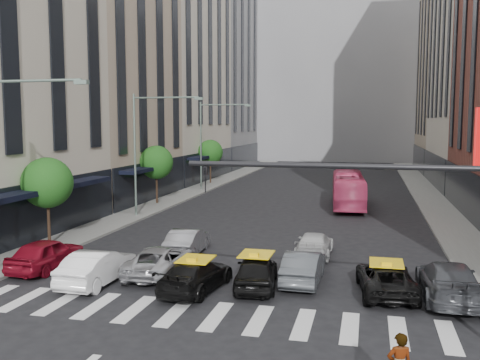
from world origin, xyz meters
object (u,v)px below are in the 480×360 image
Objects in this scene: car_red at (46,254)px; bus at (348,190)px; taxi_left at (196,275)px; streetlamp_near at (2,148)px; streetlamp_far at (210,134)px; taxi_center at (256,271)px; streetlamp_mid at (147,138)px; car_white_front at (97,267)px.

bus is at bearing -118.54° from car_red.
taxi_left is at bearing 171.70° from car_red.
streetlamp_near is 1.99× the size of car_red.
taxi_left is (9.00, 0.17, -5.23)m from streetlamp_near.
streetlamp_far reaches higher than taxi_center.
car_red is 26.54m from bus.
car_red is at bearing -86.09° from streetlamp_mid.
streetlamp_near is 2.11× the size of taxi_center.
streetlamp_near reaches higher than taxi_left.
streetlamp_near is 32.00m from streetlamp_far.
streetlamp_mid is 15.34m from car_red.
bus is at bearing -104.65° from taxi_center.
car_white_front is at bearing 1.07° from taxi_center.
streetlamp_near is 0.86× the size of bus.
taxi_center is (10.40, -0.42, -0.05)m from car_red.
streetlamp_far reaches higher than car_white_front.
car_white_front reaches higher than taxi_left.
streetlamp_near is 12.56m from taxi_center.
bus is (13.34, 22.94, 0.69)m from car_red.
car_red is 1.06× the size of taxi_center.
bus is at bearing -95.21° from taxi_left.
streetlamp_near is 10.41m from taxi_left.
car_white_front is 26.32m from bus.
car_white_front is 6.99m from taxi_center.
streetlamp_far is 16.76m from bus.
taxi_center reaches higher than taxi_left.
car_red reaches higher than taxi_left.
streetlamp_far reaches higher than taxi_left.
taxi_center is at bearing 78.85° from bus.
car_red is at bearing -9.79° from taxi_center.
streetlamp_far is at bearing -80.76° from car_white_front.
taxi_left is 24.93m from bus.
taxi_center is (6.91, 1.04, -0.03)m from car_white_front.
streetlamp_mid is 19.41m from taxi_center.
streetlamp_far is at bearing 90.00° from streetlamp_mid.
streetlamp_far is 30.87m from car_red.
streetlamp_near reaches higher than car_white_front.
bus reaches higher than car_white_front.
bus is (5.32, 24.34, 0.79)m from taxi_left.
streetlamp_mid is 1.95× the size of taxi_left.
car_red is 0.99× the size of car_white_front.
streetlamp_near and streetlamp_far have the same top height.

